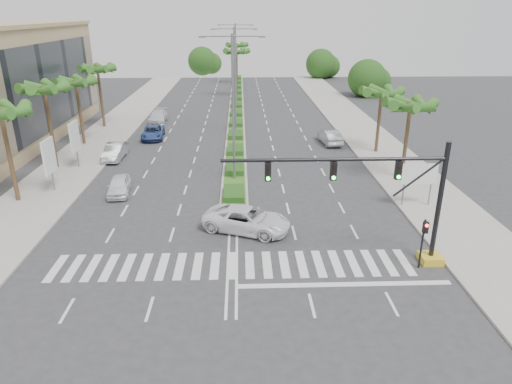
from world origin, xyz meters
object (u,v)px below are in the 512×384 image
car_parked_b (115,151)px  car_parked_d (158,117)px  car_parked_c (153,133)px  car_crossing (247,220)px  car_right (330,137)px  car_parked_a (119,186)px

car_parked_b → car_parked_d: car_parked_b is taller
car_parked_c → car_crossing: bearing=-70.9°
car_right → car_parked_c: bearing=-15.3°
car_parked_d → car_crossing: bearing=-71.5°
car_parked_d → car_right: size_ratio=1.09×
car_parked_b → car_parked_d: 16.04m
car_parked_c → car_parked_d: (-0.76, 8.29, 0.05)m
car_parked_d → car_right: 23.35m
car_crossing → car_right: car_crossing is taller
car_right → car_parked_b: bearing=5.2°
car_parked_a → car_crossing: bearing=-41.4°
car_parked_d → car_parked_b: bearing=-96.2°
car_parked_d → car_right: car_right is taller
car_parked_d → car_parked_a: bearing=-88.1°
car_parked_b → car_parked_d: bearing=85.5°
car_parked_b → car_parked_a: bearing=-73.0°
car_parked_b → car_right: 22.65m
car_parked_a → car_crossing: (10.06, -6.94, 0.11)m
car_parked_b → car_right: (22.13, 4.83, 0.01)m
car_right → car_parked_d: bearing=-35.6°
car_parked_a → car_parked_c: size_ratio=0.80×
car_parked_b → car_crossing: size_ratio=0.80×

